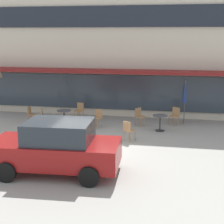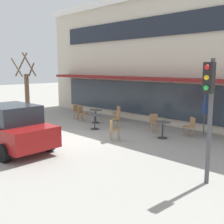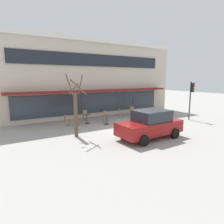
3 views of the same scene
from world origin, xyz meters
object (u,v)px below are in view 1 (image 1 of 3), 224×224
(cafe_table_by_tree, at_px, (82,122))
(cafe_chair_6, at_px, (98,117))
(cafe_table_streetside, at_px, (160,120))
(cafe_chair_4, at_px, (129,129))
(cafe_chair_5, at_px, (31,114))
(patio_umbrella_green_folded, at_px, (185,92))
(cafe_chair_3, at_px, (140,115))
(cafe_table_near_wall, at_px, (64,115))
(cafe_chair_1, at_px, (79,110))
(cafe_chair_2, at_px, (175,115))
(cafe_chair_0, at_px, (44,115))
(parked_sedan, at_px, (56,147))

(cafe_table_by_tree, distance_m, cafe_chair_6, 1.18)
(cafe_table_streetside, height_order, cafe_chair_4, cafe_chair_4)
(cafe_chair_5, xyz_separation_m, cafe_chair_6, (3.45, -0.06, 0.00))
(cafe_table_streetside, distance_m, cafe_table_by_tree, 3.67)
(patio_umbrella_green_folded, bearing_deg, cafe_chair_3, -158.68)
(cafe_table_near_wall, distance_m, cafe_table_streetside, 4.77)
(cafe_chair_1, distance_m, cafe_chair_2, 5.03)
(cafe_table_near_wall, distance_m, cafe_chair_2, 5.55)
(cafe_chair_0, bearing_deg, cafe_table_streetside, 0.71)
(cafe_chair_0, bearing_deg, parked_sedan, -65.08)
(cafe_table_by_tree, height_order, patio_umbrella_green_folded, patio_umbrella_green_folded)
(patio_umbrella_green_folded, bearing_deg, cafe_table_streetside, -125.43)
(patio_umbrella_green_folded, distance_m, cafe_chair_3, 2.60)
(cafe_chair_6, bearing_deg, cafe_chair_4, -47.87)
(cafe_chair_6, bearing_deg, cafe_table_near_wall, 177.13)
(patio_umbrella_green_folded, relative_size, cafe_chair_2, 2.47)
(patio_umbrella_green_folded, height_order, cafe_chair_4, patio_umbrella_green_folded)
(cafe_table_by_tree, height_order, cafe_chair_5, cafe_chair_5)
(cafe_chair_2, distance_m, parked_sedan, 7.85)
(cafe_table_by_tree, bearing_deg, cafe_chair_1, 107.78)
(patio_umbrella_green_folded, relative_size, cafe_chair_5, 2.47)
(cafe_table_streetside, distance_m, cafe_chair_1, 4.59)
(cafe_table_by_tree, height_order, cafe_chair_6, cafe_chair_6)
(cafe_chair_3, height_order, cafe_chair_6, same)
(cafe_chair_3, bearing_deg, cafe_table_by_tree, -145.71)
(cafe_table_near_wall, xyz_separation_m, cafe_chair_5, (-1.72, -0.02, 0.01))
(cafe_table_streetside, xyz_separation_m, cafe_chair_4, (-1.25, -1.87, 0.01))
(parked_sedan, bearing_deg, cafe_chair_6, 89.04)
(cafe_chair_3, distance_m, cafe_chair_5, 5.47)
(cafe_table_near_wall, height_order, cafe_chair_4, cafe_chair_4)
(cafe_chair_4, bearing_deg, cafe_table_near_wall, 149.64)
(cafe_table_near_wall, xyz_separation_m, cafe_chair_6, (1.73, -0.09, 0.01))
(cafe_table_by_tree, xyz_separation_m, cafe_chair_2, (4.24, 2.17, 0.01))
(patio_umbrella_green_folded, relative_size, parked_sedan, 0.51)
(cafe_chair_4, height_order, parked_sedan, parked_sedan)
(cafe_chair_4, bearing_deg, cafe_chair_0, 158.06)
(cafe_chair_1, distance_m, cafe_chair_3, 3.37)
(cafe_chair_0, bearing_deg, cafe_chair_4, -21.94)
(cafe_chair_3, bearing_deg, cafe_chair_4, -94.44)
(cafe_chair_1, distance_m, parked_sedan, 7.24)
(cafe_table_near_wall, relative_size, cafe_chair_1, 0.85)
(cafe_table_streetside, bearing_deg, cafe_chair_1, 160.95)
(patio_umbrella_green_folded, bearing_deg, cafe_chair_4, -124.52)
(patio_umbrella_green_folded, height_order, cafe_chair_5, patio_umbrella_green_folded)
(cafe_table_near_wall, relative_size, cafe_chair_3, 0.85)
(patio_umbrella_green_folded, bearing_deg, cafe_chair_1, -178.83)
(cafe_table_streetside, xyz_separation_m, cafe_chair_6, (-3.03, 0.10, 0.01))
(cafe_chair_4, distance_m, parked_sedan, 4.23)
(cafe_table_by_tree, bearing_deg, cafe_chair_6, 64.05)
(cafe_chair_3, distance_m, cafe_chair_4, 2.63)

